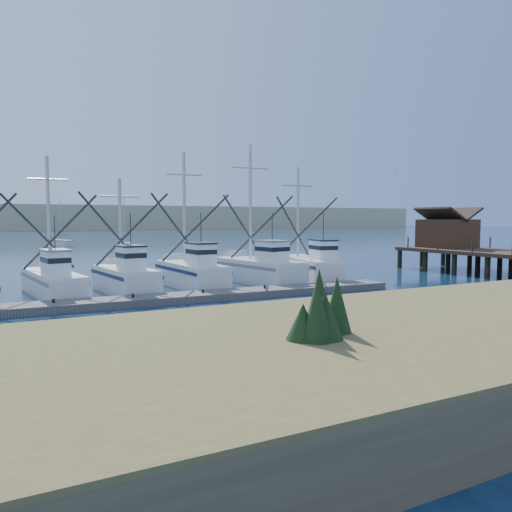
% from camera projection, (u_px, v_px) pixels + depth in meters
% --- Properties ---
extents(ground, '(500.00, 500.00, 0.00)m').
position_uv_depth(ground, '(336.00, 309.00, 25.77)').
color(ground, '#0C1C35').
rests_on(ground, ground).
extents(shore_bank, '(40.00, 10.00, 1.60)m').
position_uv_depth(shore_bank, '(319.00, 365.00, 13.18)').
color(shore_bank, '#4C422D').
rests_on(shore_bank, ground).
extents(floating_dock, '(31.08, 2.98, 0.41)m').
position_uv_depth(floating_dock, '(151.00, 300.00, 27.43)').
color(floating_dock, '#605B56').
rests_on(floating_dock, ground).
extents(timber_pier, '(7.00, 20.00, 8.00)m').
position_uv_depth(timber_pier, '(480.00, 243.00, 42.95)').
color(timber_pier, black).
rests_on(timber_pier, ground).
extents(dune_ridge, '(360.00, 60.00, 10.00)m').
position_uv_depth(dune_ridge, '(37.00, 218.00, 211.14)').
color(dune_ridge, tan).
rests_on(dune_ridge, ground).
extents(trawler_fleet, '(31.26, 8.71, 10.13)m').
position_uv_depth(trawler_fleet, '(140.00, 276.00, 32.09)').
color(trawler_fleet, silver).
rests_on(trawler_fleet, ground).
extents(sailboat_near, '(3.13, 6.12, 8.10)m').
position_uv_depth(sailboat_near, '(125.00, 246.00, 75.47)').
color(sailboat_near, silver).
rests_on(sailboat_near, ground).
extents(sailboat_far, '(3.81, 6.08, 8.10)m').
position_uv_depth(sailboat_far, '(62.00, 243.00, 85.64)').
color(sailboat_far, silver).
rests_on(sailboat_far, ground).
extents(flying_gull, '(1.01, 0.18, 0.18)m').
position_uv_depth(flying_gull, '(398.00, 175.00, 40.64)').
color(flying_gull, white).
rests_on(flying_gull, ground).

